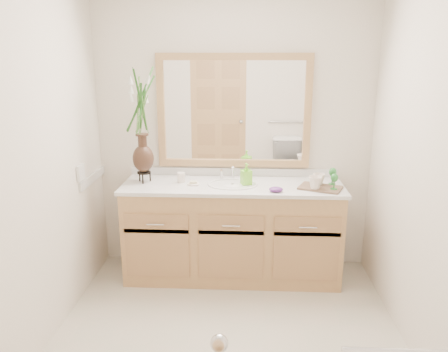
# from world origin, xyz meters

# --- Properties ---
(floor) EXTENTS (2.60, 2.60, 0.00)m
(floor) POSITION_xyz_m (0.00, 0.00, 0.00)
(floor) COLOR beige
(floor) RESTS_ON ground
(wall_back) EXTENTS (2.40, 0.02, 2.40)m
(wall_back) POSITION_xyz_m (0.00, 1.30, 1.20)
(wall_back) COLOR white
(wall_back) RESTS_ON floor
(wall_front) EXTENTS (2.40, 0.02, 2.40)m
(wall_front) POSITION_xyz_m (0.00, -1.30, 1.20)
(wall_front) COLOR white
(wall_front) RESTS_ON floor
(wall_left) EXTENTS (0.02, 2.60, 2.40)m
(wall_left) POSITION_xyz_m (-1.20, 0.00, 1.20)
(wall_left) COLOR white
(wall_left) RESTS_ON floor
(wall_right) EXTENTS (0.02, 2.60, 2.40)m
(wall_right) POSITION_xyz_m (1.20, 0.00, 1.20)
(wall_right) COLOR white
(wall_right) RESTS_ON floor
(vanity) EXTENTS (1.80, 0.55, 0.80)m
(vanity) POSITION_xyz_m (0.00, 1.01, 0.40)
(vanity) COLOR tan
(vanity) RESTS_ON floor
(counter) EXTENTS (1.84, 0.57, 0.03)m
(counter) POSITION_xyz_m (0.00, 1.01, 0.82)
(counter) COLOR silver
(counter) RESTS_ON vanity
(sink) EXTENTS (0.38, 0.34, 0.23)m
(sink) POSITION_xyz_m (0.00, 1.00, 0.78)
(sink) COLOR white
(sink) RESTS_ON counter
(mirror) EXTENTS (1.32, 0.04, 0.97)m
(mirror) POSITION_xyz_m (0.00, 1.28, 1.41)
(mirror) COLOR white
(mirror) RESTS_ON wall_back
(switch_plate) EXTENTS (0.02, 0.12, 0.12)m
(switch_plate) POSITION_xyz_m (-1.19, 0.76, 0.98)
(switch_plate) COLOR white
(switch_plate) RESTS_ON wall_left
(door) EXTENTS (0.80, 0.03, 2.00)m
(door) POSITION_xyz_m (-0.30, -1.29, 1.00)
(door) COLOR tan
(door) RESTS_ON floor
(flower_vase) EXTENTS (0.21, 0.21, 0.86)m
(flower_vase) POSITION_xyz_m (-0.75, 1.04, 1.41)
(flower_vase) COLOR black
(flower_vase) RESTS_ON counter
(tumbler) EXTENTS (0.06, 0.06, 0.08)m
(tumbler) POSITION_xyz_m (-0.44, 1.05, 0.87)
(tumbler) COLOR silver
(tumbler) RESTS_ON counter
(soap_dish) EXTENTS (0.10, 0.10, 0.03)m
(soap_dish) POSITION_xyz_m (-0.32, 0.98, 0.84)
(soap_dish) COLOR silver
(soap_dish) RESTS_ON counter
(soap_bottle) EXTENTS (0.09, 0.10, 0.16)m
(soap_bottle) POSITION_xyz_m (0.11, 1.02, 0.91)
(soap_bottle) COLOR #79DF34
(soap_bottle) RESTS_ON counter
(purple_dish) EXTENTS (0.11, 0.09, 0.04)m
(purple_dish) POSITION_xyz_m (0.35, 0.82, 0.85)
(purple_dish) COLOR #5E297B
(purple_dish) RESTS_ON counter
(tray) EXTENTS (0.38, 0.33, 0.02)m
(tray) POSITION_xyz_m (0.71, 0.92, 0.84)
(tray) COLOR brown
(tray) RESTS_ON counter
(mug_left) EXTENTS (0.13, 0.13, 0.11)m
(mug_left) POSITION_xyz_m (0.66, 0.87, 0.90)
(mug_left) COLOR silver
(mug_left) RESTS_ON tray
(mug_right) EXTENTS (0.14, 0.14, 0.10)m
(mug_right) POSITION_xyz_m (0.71, 0.98, 0.90)
(mug_right) COLOR silver
(mug_right) RESTS_ON tray
(goblet_front) EXTENTS (0.06, 0.06, 0.13)m
(goblet_front) POSITION_xyz_m (0.81, 0.86, 0.93)
(goblet_front) COLOR #297D30
(goblet_front) RESTS_ON tray
(goblet_back) EXTENTS (0.06, 0.06, 0.14)m
(goblet_back) POSITION_xyz_m (0.82, 1.00, 0.94)
(goblet_back) COLOR #297D30
(goblet_back) RESTS_ON tray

